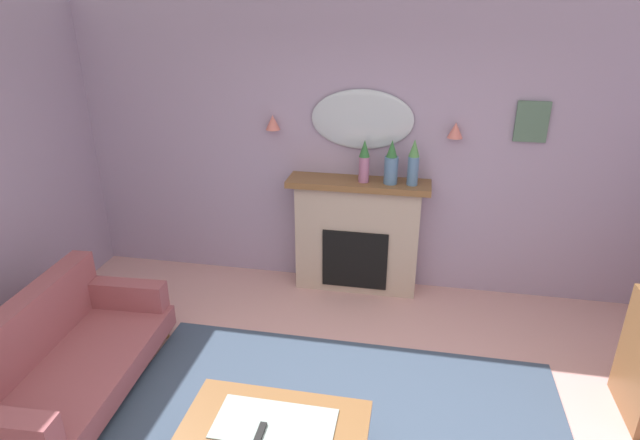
# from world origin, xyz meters

# --- Properties ---
(wall_back) EXTENTS (6.89, 0.10, 2.79)m
(wall_back) POSITION_xyz_m (0.00, 2.58, 1.40)
(wall_back) COLOR #9E8CA8
(wall_back) RESTS_ON ground
(fireplace) EXTENTS (1.36, 0.36, 1.16)m
(fireplace) POSITION_xyz_m (-0.11, 2.36, 0.57)
(fireplace) COLOR tan
(fireplace) RESTS_ON ground
(mantel_vase_left) EXTENTS (0.10, 0.10, 0.40)m
(mantel_vase_left) POSITION_xyz_m (-0.06, 2.33, 1.36)
(mantel_vase_left) COLOR #9E6084
(mantel_vase_left) RESTS_ON fireplace
(mantel_vase_right) EXTENTS (0.13, 0.13, 0.42)m
(mantel_vase_right) POSITION_xyz_m (0.19, 2.33, 1.35)
(mantel_vase_right) COLOR #4C7093
(mantel_vase_right) RESTS_ON fireplace
(mantel_vase_centre) EXTENTS (0.10, 0.10, 0.43)m
(mantel_vase_centre) POSITION_xyz_m (0.39, 2.33, 1.37)
(mantel_vase_centre) COLOR #4C7093
(mantel_vase_centre) RESTS_ON fireplace
(wall_mirror) EXTENTS (0.96, 0.06, 0.56)m
(wall_mirror) POSITION_xyz_m (-0.11, 2.50, 1.71)
(wall_mirror) COLOR #B2BCC6
(wall_sconce_left) EXTENTS (0.14, 0.14, 0.14)m
(wall_sconce_left) POSITION_xyz_m (-0.96, 2.45, 1.66)
(wall_sconce_left) COLOR #D17066
(wall_sconce_right) EXTENTS (0.14, 0.14, 0.14)m
(wall_sconce_right) POSITION_xyz_m (0.74, 2.45, 1.66)
(wall_sconce_right) COLOR #D17066
(framed_picture) EXTENTS (0.28, 0.03, 0.36)m
(framed_picture) POSITION_xyz_m (1.39, 2.51, 1.75)
(framed_picture) COLOR #4C6B56
(coffee_table) EXTENTS (1.10, 0.60, 0.45)m
(coffee_table) POSITION_xyz_m (-0.29, -0.06, 0.38)
(coffee_table) COLOR brown
(coffee_table) RESTS_ON ground
(tv_remote) EXTENTS (0.04, 0.16, 0.02)m
(tv_remote) POSITION_xyz_m (-0.35, -0.16, 0.45)
(tv_remote) COLOR black
(tv_remote) RESTS_ON coffee_table
(floral_couch) EXTENTS (0.95, 1.76, 0.76)m
(floral_couch) POSITION_xyz_m (-2.06, 0.39, 0.32)
(floral_couch) COLOR #934C51
(floral_couch) RESTS_ON ground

